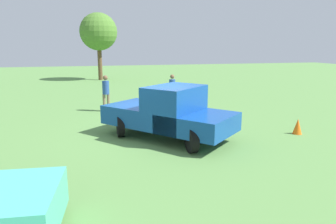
{
  "coord_description": "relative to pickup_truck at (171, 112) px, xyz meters",
  "views": [
    {
      "loc": [
        -10.07,
        2.26,
        3.07
      ],
      "look_at": [
        -0.35,
        -0.31,
        0.9
      ],
      "focal_mm": 32.75,
      "sensor_mm": 36.0,
      "label": 1
    }
  ],
  "objects": [
    {
      "name": "pickup_truck",
      "position": [
        0.0,
        0.0,
        0.0
      ],
      "size": [
        4.64,
        4.37,
        1.79
      ],
      "rotation": [
        0.0,
        0.0,
        0.71
      ],
      "color": "black",
      "rests_on": "ground_plane"
    },
    {
      "name": "tree_back_right",
      "position": [
        19.37,
        1.44,
        3.38
      ],
      "size": [
        3.34,
        3.34,
        6.0
      ],
      "color": "brown",
      "rests_on": "ground_plane"
    },
    {
      "name": "ground_plane",
      "position": [
        0.43,
        0.38,
        -0.92
      ],
      "size": [
        80.0,
        80.0,
        0.0
      ],
      "primitive_type": "plane",
      "color": "#5B8C47"
    },
    {
      "name": "person_bystander",
      "position": [
        5.04,
        1.82,
        0.05
      ],
      "size": [
        0.32,
        0.34,
        1.72
      ],
      "rotation": [
        0.0,
        0.0,
        3.14
      ],
      "color": "#7A6B51",
      "rests_on": "ground_plane"
    },
    {
      "name": "traffic_cone",
      "position": [
        -0.64,
        -4.5,
        -0.65
      ],
      "size": [
        0.32,
        0.32,
        0.55
      ],
      "primitive_type": "cone",
      "color": "orange",
      "rests_on": "ground_plane"
    },
    {
      "name": "person_visitor",
      "position": [
        5.39,
        -1.55,
        0.01
      ],
      "size": [
        0.37,
        0.37,
        1.66
      ],
      "rotation": [
        0.0,
        0.0,
        4.55
      ],
      "color": "#7A6B51",
      "rests_on": "ground_plane"
    }
  ]
}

